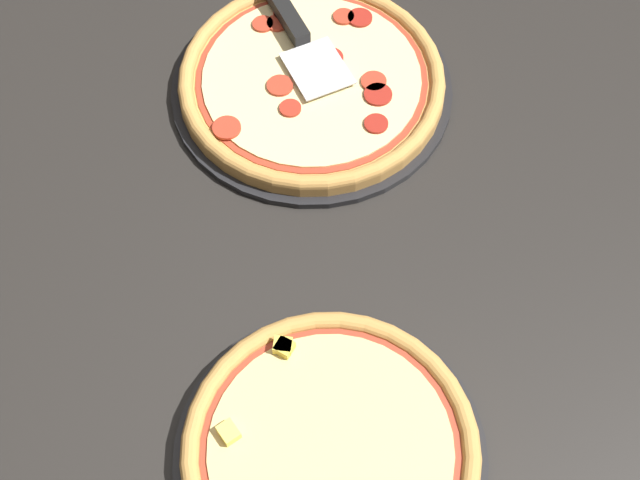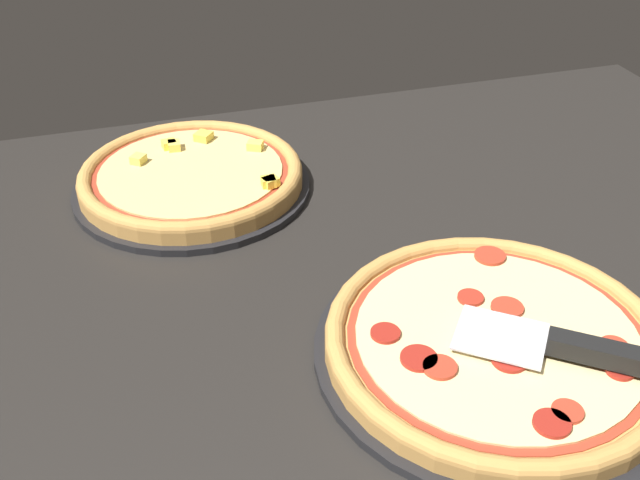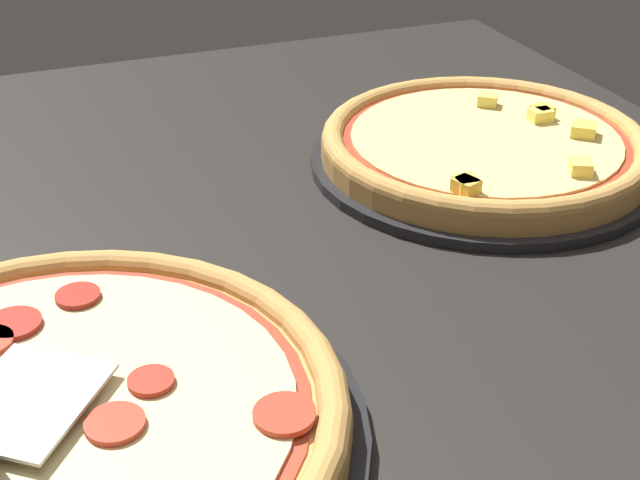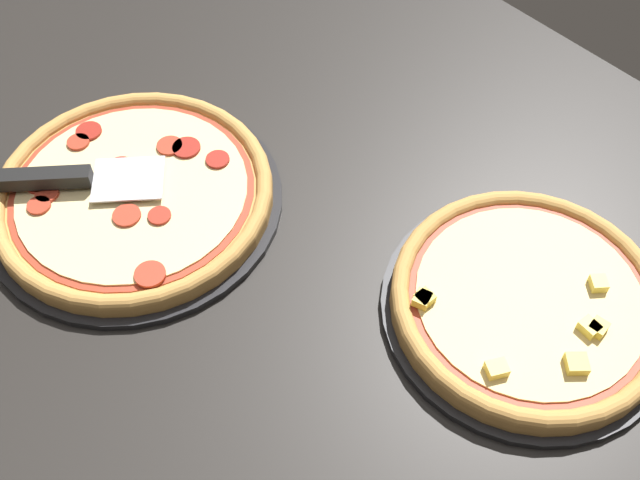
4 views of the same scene
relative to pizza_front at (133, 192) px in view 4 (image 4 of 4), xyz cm
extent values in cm
cube|color=black|center=(-2.82, 7.70, -4.10)|extent=(130.68, 119.60, 3.60)
cylinder|color=black|center=(0.00, 0.02, -1.80)|extent=(37.40, 37.40, 1.00)
cylinder|color=#C68E47|center=(0.00, 0.02, -0.50)|extent=(35.16, 35.16, 1.59)
torus|color=#C68E47|center=(0.00, 0.02, 0.29)|extent=(35.16, 35.16, 2.02)
cylinder|color=#A33823|center=(0.00, 0.02, 0.37)|extent=(30.56, 30.56, 0.15)
cylinder|color=beige|center=(0.00, 0.02, 0.49)|extent=(28.83, 28.83, 0.40)
cylinder|color=#B73823|center=(8.40, -6.11, 0.89)|extent=(2.95, 2.95, 0.40)
cylinder|color=maroon|center=(8.59, -8.14, 0.89)|extent=(2.76, 2.76, 0.40)
cylinder|color=maroon|center=(-10.88, 3.33, 0.89)|extent=(3.07, 3.07, 0.40)
cylinder|color=maroon|center=(-1.18, -12.12, 0.89)|extent=(3.39, 3.39, 0.40)
cylinder|color=#B73823|center=(2.91, 3.40, 0.89)|extent=(3.45, 3.45, 0.40)
cylinder|color=#B73823|center=(5.62, 12.47, 0.89)|extent=(3.63, 3.63, 0.40)
cylinder|color=maroon|center=(-0.79, -3.81, 0.89)|extent=(3.52, 3.52, 0.40)
cylinder|color=#B73823|center=(10.09, -5.07, 0.89)|extent=(2.88, 2.88, 0.40)
cylinder|color=#AD2D1E|center=(-0.04, 6.06, 0.89)|extent=(2.82, 2.82, 0.40)
cylinder|color=#B73823|center=(0.91, -11.29, 0.89)|extent=(2.90, 2.90, 0.40)
cylinder|color=maroon|center=(-9.10, -1.05, 0.89)|extent=(3.67, 3.67, 0.40)
cylinder|color=#B73823|center=(-7.66, -2.79, 0.89)|extent=(3.36, 3.36, 0.40)
cylinder|color=black|center=(-24.48, 43.23, -1.80)|extent=(33.10, 33.10, 1.00)
cylinder|color=#C68E47|center=(-24.48, 43.23, -0.39)|extent=(31.11, 31.11, 1.82)
torus|color=#C68E47|center=(-24.48, 43.23, 0.52)|extent=(31.11, 31.11, 2.04)
cylinder|color=#A33823|center=(-24.48, 43.23, 0.59)|extent=(27.04, 27.04, 0.15)
cylinder|color=#E5C67A|center=(-24.48, 43.23, 0.72)|extent=(25.51, 25.51, 0.40)
cube|color=#F9E05B|center=(-31.19, 47.39, 1.51)|extent=(2.54, 2.56, 1.18)
cube|color=#F4D64C|center=(-14.87, 35.69, 1.51)|extent=(2.48, 2.33, 1.18)
cube|color=#F9E05B|center=(-25.76, 50.13, 1.51)|extent=(1.86, 2.23, 1.18)
cube|color=yellow|center=(-15.13, 35.81, 1.51)|extent=(1.94, 1.91, 1.18)
cube|color=#F4D64C|center=(-26.43, 50.79, 1.51)|extent=(2.16, 2.00, 1.18)
cube|color=#F4D64C|center=(-21.17, 51.89, 1.51)|extent=(3.17, 3.16, 1.18)
cube|color=#F9E05B|center=(-14.48, 46.74, 1.51)|extent=(2.77, 2.61, 1.18)
cube|color=silver|center=(-0.31, -1.01, 1.42)|extent=(11.31, 11.02, 0.24)
cube|color=black|center=(7.85, -7.33, 2.30)|extent=(10.73, 9.01, 2.00)
camera|label=1|loc=(-36.07, 68.38, 90.46)|focal=50.00mm
camera|label=2|loc=(-33.88, -49.58, 51.08)|focal=42.00mm
camera|label=3|loc=(42.25, 0.29, 34.70)|focal=50.00mm
camera|label=4|loc=(22.92, 61.22, 71.64)|focal=42.00mm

